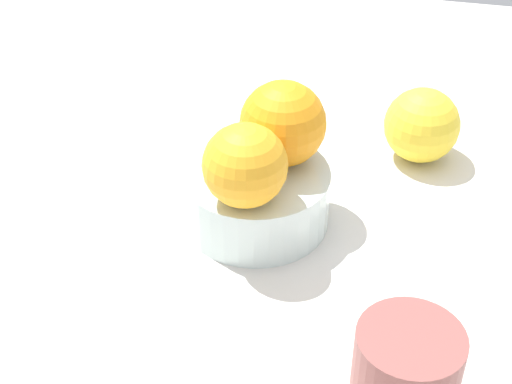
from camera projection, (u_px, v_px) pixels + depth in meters
ground_plane at (256, 228)px, 72.37cm from camera, size 110.00×110.00×2.00cm
fruit_bowl at (256, 198)px, 70.20cm from camera, size 13.37×13.37×5.44cm
orange_in_bowl_0 at (283, 124)px, 67.72cm from camera, size 7.73×7.73×7.73cm
orange_in_bowl_1 at (244, 165)px, 63.17cm from camera, size 7.15×7.15×7.15cm
orange_loose_0 at (422, 125)px, 77.75cm from camera, size 7.65×7.65×7.65cm
ceramic_cup at (405, 377)px, 52.07cm from camera, size 7.29×7.29×8.02cm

